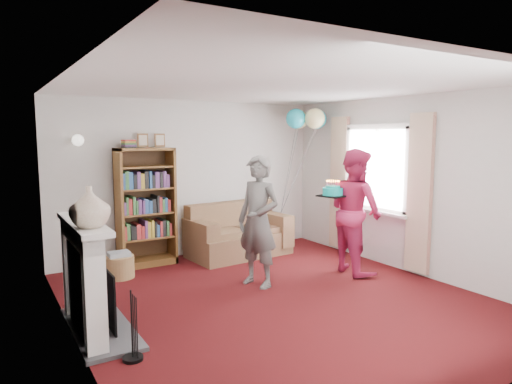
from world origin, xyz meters
TOP-DOWN VIEW (x-y plane):
  - ground at (0.00, 0.00)m, footprint 5.00×5.00m
  - wall_back at (0.00, 2.51)m, footprint 4.50×0.02m
  - wall_left at (-2.26, 0.00)m, footprint 0.02×5.00m
  - wall_right at (2.26, 0.00)m, footprint 0.02×5.00m
  - ceiling at (0.00, 0.00)m, footprint 4.50×5.00m
  - fireplace at (-2.09, 0.19)m, footprint 0.55×1.80m
  - window_bay at (2.21, 0.60)m, footprint 0.14×2.02m
  - wall_sconce at (-1.75, 2.36)m, footprint 0.16×0.23m
  - bookcase at (-0.85, 2.30)m, footprint 0.84×0.42m
  - sofa at (0.60, 2.07)m, footprint 1.60×0.85m
  - wicker_basket at (-1.38, 1.82)m, footprint 0.40×0.40m
  - person_striped at (0.08, 0.56)m, footprint 0.59×0.72m
  - person_magenta at (1.58, 0.37)m, footprint 0.77×0.93m
  - birthday_cake at (1.20, 0.43)m, footprint 0.33×0.33m
  - balloons at (1.79, 1.80)m, footprint 0.90×0.77m
  - mantel_vase at (-2.12, -0.15)m, footprint 0.46×0.46m

SIDE VIEW (x-z plane):
  - ground at x=0.00m, z-range 0.00..0.00m
  - wicker_basket at x=-1.38m, z-range -0.02..0.34m
  - sofa at x=0.60m, z-range -0.10..0.75m
  - fireplace at x=-2.09m, z-range -0.05..1.07m
  - person_striped at x=0.08m, z-range 0.00..1.69m
  - bookcase at x=-0.85m, z-range -0.12..1.86m
  - person_magenta at x=1.58m, z-range 0.00..1.76m
  - birthday_cake at x=1.20m, z-range 1.06..1.29m
  - window_bay at x=2.21m, z-range 0.10..2.30m
  - wall_back at x=0.00m, z-range 0.00..2.50m
  - wall_left at x=-2.26m, z-range 0.00..2.50m
  - wall_right at x=2.26m, z-range 0.00..2.50m
  - mantel_vase at x=-2.12m, z-range 1.12..1.50m
  - wall_sconce at x=-1.75m, z-range 1.80..1.96m
  - balloons at x=1.79m, z-range 1.35..3.09m
  - ceiling at x=0.00m, z-range 2.50..2.51m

